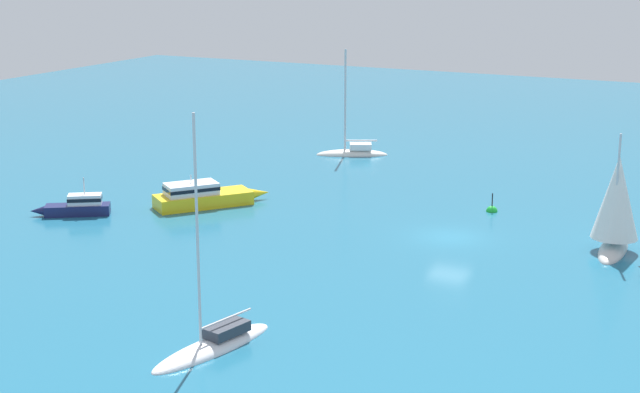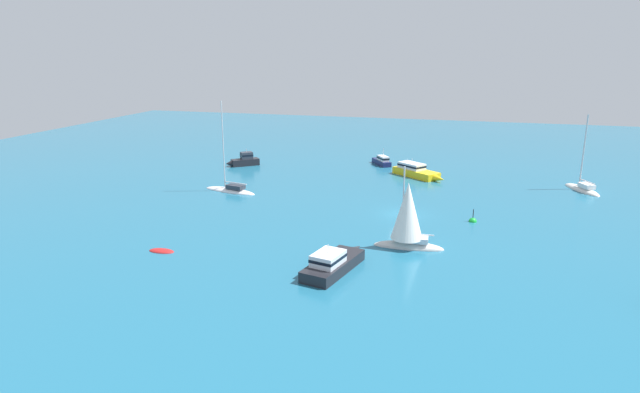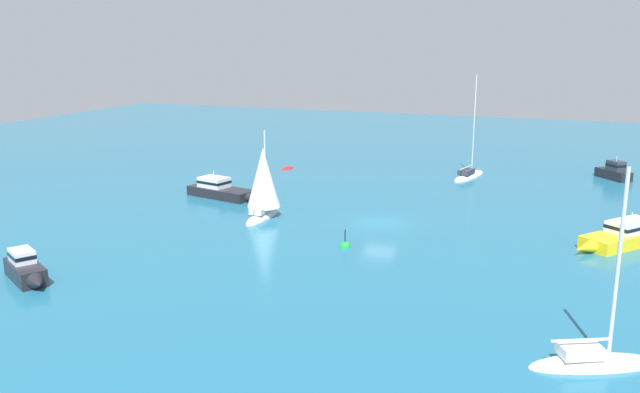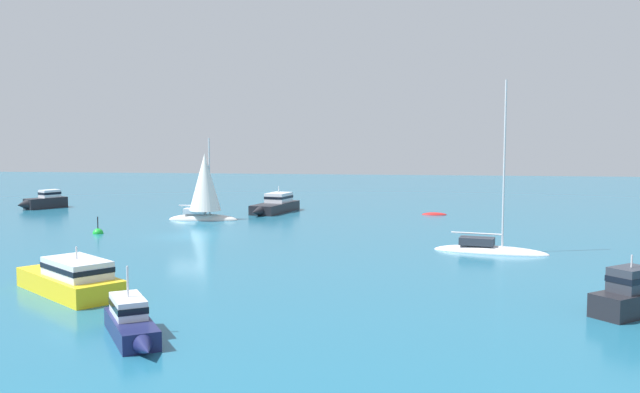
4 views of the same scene
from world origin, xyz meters
The scene contains 10 objects.
ground_plane centered at (0.00, 0.00, 0.00)m, with size 160.00×160.00×0.00m, color #1E607F.
tender centered at (-16.33, 18.47, 0.00)m, with size 1.10×2.33×0.44m.
yacht centered at (15.83, -19.91, 0.20)m, with size 6.32×4.25×9.72m.
motor_cruiser centered at (24.32, 6.29, 0.60)m, with size 4.99×3.76×2.58m.
yacht_1 centered at (3.79, 21.32, 0.15)m, with size 3.18×7.36×11.28m.
powerboat centered at (17.97, 0.50, 0.73)m, with size 6.43×7.58×2.32m.
sloop centered at (-9.63, -1.62, 2.59)m, with size 2.87×6.18×7.73m.
cabin_cruiser centered at (18.16, 25.76, 0.77)m, with size 4.13×4.62×2.51m.
motor_cruiser_1 centered at (-16.41, 3.27, 0.70)m, with size 8.43×3.82×2.45m.
channel_buoy centered at (-0.54, -7.11, 0.01)m, with size 0.79×0.79×1.68m.
Camera 2 is at (-54.54, -6.37, 16.79)m, focal length 30.46 mm.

